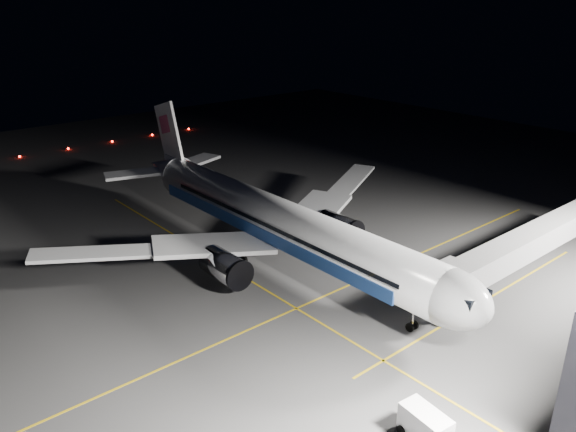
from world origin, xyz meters
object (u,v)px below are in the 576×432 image
Objects in this scene: safety_cone_b at (281,238)px; service_truck at (430,429)px; jet_bridge at (525,244)px; safety_cone_a at (313,254)px; airliner at (274,220)px; baggage_tug at (332,206)px; safety_cone_c at (335,229)px.

service_truck is at bearing -23.41° from safety_cone_b.
service_truck is at bearing -73.20° from jet_bridge.
airliner is at bearing -125.79° from safety_cone_a.
safety_cone_b is (-35.69, 15.45, -1.09)m from service_truck.
service_truck is (31.94, -11.28, -3.80)m from airliner.
service_truck is 32.84m from safety_cone_a.
baggage_tug is 13.59m from safety_cone_b.
baggage_tug is at bearing -178.52° from jet_bridge.
jet_bridge is 25.56m from safety_cone_c.
service_truck is 38.90m from safety_cone_b.
baggage_tug is 4.26× the size of safety_cone_b.
baggage_tug reaches higher than safety_cone_c.
safety_cone_b is at bearing 178.53° from safety_cone_a.
safety_cone_b is (-3.75, 4.17, -4.88)m from airliner.
jet_bridge is 60.89× the size of safety_cone_b.
service_truck is at bearing -27.74° from safety_cone_a.
jet_bridge is at bearing 27.37° from safety_cone_b.
service_truck reaches higher than safety_cone_b.
jet_bridge is at bearing 34.84° from safety_cone_a.
service_truck is at bearing -19.45° from airliner.
jet_bridge reaches higher than safety_cone_c.
service_truck reaches higher than baggage_tug.
airliner is 19.27m from baggage_tug.
airliner reaches higher than safety_cone_b.
baggage_tug is at bearing 139.15° from safety_cone_c.
airliner is 25.53× the size of baggage_tug.
safety_cone_b is (3.59, -13.10, -0.49)m from baggage_tug.
airliner reaches higher than safety_cone_a.
jet_bridge reaches higher than service_truck.
safety_cone_c is (5.93, -5.13, -0.48)m from baggage_tug.
baggage_tug reaches higher than safety_cone_b.
safety_cone_a is at bearing -56.38° from baggage_tug.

